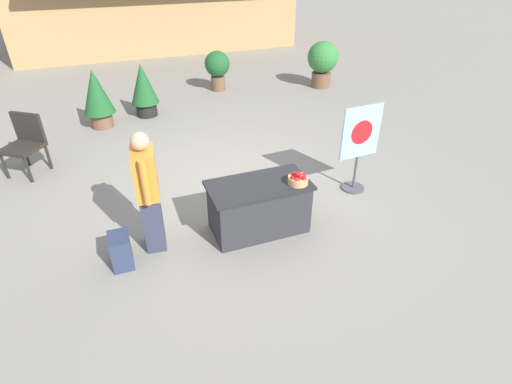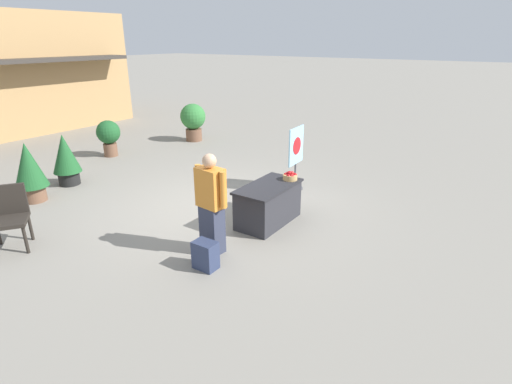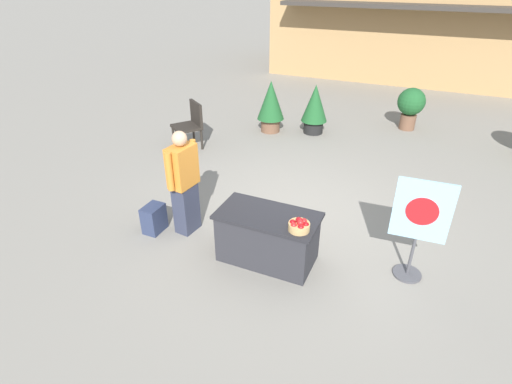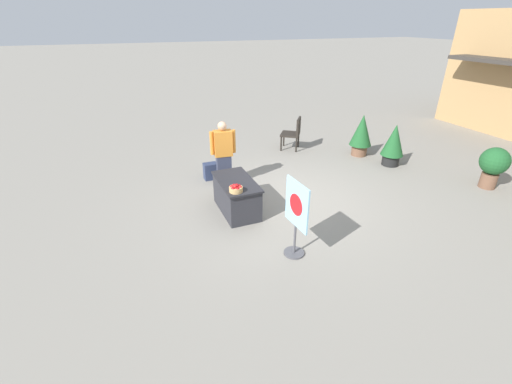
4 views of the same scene
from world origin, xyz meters
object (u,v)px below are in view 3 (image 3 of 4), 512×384
object	(u,v)px
backpack	(154,219)
poster_board	(419,225)
potted_plant_far_left	(271,104)
patio_chair	(191,123)
apple_basket	(299,225)
person_visitor	(184,183)
display_table	(268,237)
potted_plant_near_left	(411,105)
potted_plant_near_right	(315,107)

from	to	relation	value
backpack	poster_board	distance (m)	3.67
poster_board	potted_plant_far_left	world-z (taller)	poster_board
patio_chair	backpack	bearing A→B (deg)	58.31
apple_basket	poster_board	bearing A→B (deg)	24.56
poster_board	potted_plant_far_left	distance (m)	5.43
person_visitor	poster_board	xyz separation A→B (m)	(3.15, 0.28, -0.02)
apple_basket	person_visitor	xyz separation A→B (m)	(-1.84, 0.32, 0.02)
display_table	potted_plant_far_left	xyz separation A→B (m)	(-1.81, 4.50, 0.32)
backpack	potted_plant_far_left	world-z (taller)	potted_plant_far_left
potted_plant_near_left	potted_plant_far_left	bearing A→B (deg)	-153.29
potted_plant_far_left	patio_chair	bearing A→B (deg)	-127.04
backpack	potted_plant_near_left	world-z (taller)	potted_plant_near_left
backpack	display_table	bearing A→B (deg)	2.43
poster_board	potted_plant_near_right	bearing A→B (deg)	-152.74
apple_basket	potted_plant_near_right	xyz separation A→B (m)	(-1.31, 4.99, -0.15)
display_table	apple_basket	distance (m)	0.66
backpack	potted_plant_near_right	bearing A→B (deg)	78.80
poster_board	apple_basket	bearing A→B (deg)	-68.92
potted_plant_far_left	backpack	bearing A→B (deg)	-89.96
person_visitor	potted_plant_near_left	bearing A→B (deg)	72.83
person_visitor	backpack	distance (m)	0.77
apple_basket	potted_plant_near_right	size ratio (longest dim) A/B	0.23
display_table	patio_chair	xyz separation A→B (m)	(-3.01, 2.91, 0.20)
apple_basket	potted_plant_near_left	distance (m)	6.22
potted_plant_near_right	apple_basket	bearing A→B (deg)	-75.35
backpack	potted_plant_far_left	xyz separation A→B (m)	(-0.00, 4.58, 0.47)
backpack	patio_chair	bearing A→B (deg)	112.07
person_visitor	patio_chair	world-z (taller)	person_visitor
apple_basket	poster_board	world-z (taller)	poster_board
potted_plant_far_left	potted_plant_near_left	world-z (taller)	potted_plant_far_left
display_table	backpack	distance (m)	1.81
poster_board	backpack	bearing A→B (deg)	-85.40
display_table	poster_board	distance (m)	1.88
display_table	person_visitor	distance (m)	1.44
potted_plant_far_left	potted_plant_near_left	distance (m)	3.36
poster_board	potted_plant_far_left	size ratio (longest dim) A/B	1.13
patio_chair	potted_plant_near_left	bearing A→B (deg)	162.70
potted_plant_near_left	apple_basket	bearing A→B (deg)	-96.62
patio_chair	potted_plant_near_right	bearing A→B (deg)	167.63
display_table	apple_basket	bearing A→B (deg)	-19.23
display_table	potted_plant_near_right	xyz separation A→B (m)	(-0.83, 4.83, 0.27)
apple_basket	poster_board	xyz separation A→B (m)	(1.31, 0.60, -0.01)
backpack	potted_plant_far_left	bearing A→B (deg)	90.04
person_visitor	potted_plant_near_right	bearing A→B (deg)	89.90
backpack	potted_plant_near_right	size ratio (longest dim) A/B	0.36
backpack	patio_chair	xyz separation A→B (m)	(-1.21, 2.98, 0.35)
display_table	potted_plant_far_left	bearing A→B (deg)	111.85
display_table	potted_plant_near_right	size ratio (longest dim) A/B	1.15
display_table	person_visitor	xyz separation A→B (m)	(-1.36, 0.15, 0.44)
backpack	apple_basket	bearing A→B (deg)	-2.23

